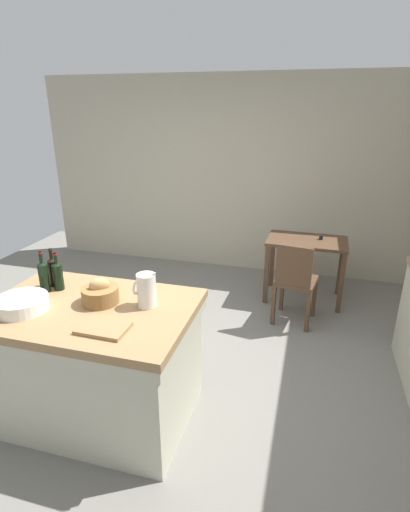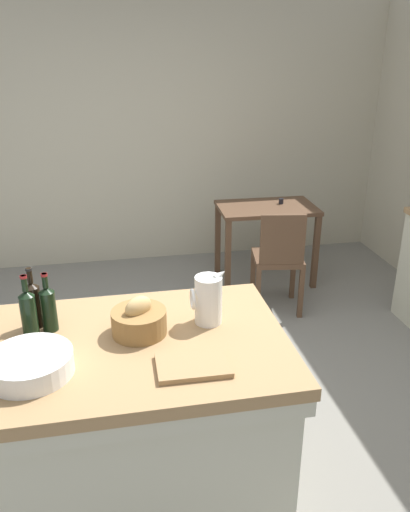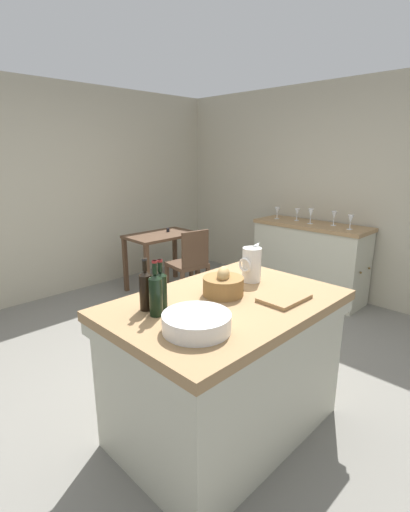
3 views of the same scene
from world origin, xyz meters
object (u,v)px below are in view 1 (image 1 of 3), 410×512
island_table (95,358)px  wooden_chair (295,280)px  writing_desk (306,250)px  cutting_board (103,328)px  wine_bottle_dark (58,275)px  wine_bottle_amber (53,271)px  bread_basket (100,294)px  pitcher (146,290)px  wine_bottle_green (44,276)px  wash_bowl (22,304)px

island_table → wooden_chair: (1.31, 1.75, 0.01)m
writing_desk → wooden_chair: (-0.08, -0.63, -0.13)m
cutting_board → wine_bottle_dark: (-0.60, 0.43, 0.10)m
writing_desk → wine_bottle_amber: wine_bottle_amber is taller
island_table → wine_bottle_dark: wine_bottle_dark is taller
bread_basket → wine_bottle_dark: (-0.41, 0.11, 0.05)m
pitcher → bread_basket: pitcher is taller
cutting_board → wine_bottle_green: 0.78m
wooden_chair → wine_bottle_dark: bearing=-136.8°
island_table → wine_bottle_green: bearing=163.8°
writing_desk → wooden_chair: wooden_chair is taller
wine_bottle_amber → wash_bowl: bearing=-87.1°
writing_desk → bread_basket: bearing=-120.2°
writing_desk → cutting_board: bearing=-113.6°
island_table → wine_bottle_green: 0.71m
wine_bottle_amber → pitcher: bearing=-8.1°
bread_basket → cutting_board: size_ratio=0.84×
island_table → bread_basket: size_ratio=5.63×
wooden_chair → wash_bowl: wash_bowl is taller
wine_bottle_green → writing_desk: bearing=50.9°
writing_desk → wine_bottle_amber: (-1.82, -2.15, 0.40)m
wine_bottle_dark → wine_bottle_amber: size_ratio=0.96×
pitcher → wine_bottle_amber: wine_bottle_amber is taller
wine_bottle_dark → pitcher: bearing=-5.4°
writing_desk → wine_bottle_amber: 2.85m
island_table → bread_basket: (0.05, 0.07, 0.49)m
wash_bowl → wine_bottle_dark: size_ratio=1.20×
wash_bowl → wine_bottle_green: bearing=95.7°
island_table → pitcher: size_ratio=5.13×
wash_bowl → wine_bottle_green: size_ratio=1.11×
wine_bottle_dark → writing_desk: bearing=51.5°
wooden_chair → pitcher: 1.96m
island_table → writing_desk: island_table is taller
wooden_chair → pitcher: size_ratio=3.27×
writing_desk → pitcher: pitcher is taller
cutting_board → wooden_chair: bearing=61.9°
wine_bottle_dark → wine_bottle_amber: bearing=147.1°
writing_desk → wine_bottle_dark: 2.84m
writing_desk → wine_bottle_dark: size_ratio=3.18×
wine_bottle_dark → wooden_chair: bearing=43.2°
writing_desk → wash_bowl: (-1.80, -2.54, 0.33)m
writing_desk → wine_bottle_amber: size_ratio=3.04×
cutting_board → pitcher: bearing=69.4°
pitcher → wine_bottle_amber: 0.81m
wine_bottle_dark → wine_bottle_green: bearing=-144.6°
wooden_chair → wine_bottle_amber: wine_bottle_amber is taller
cutting_board → wash_bowl: bearing=172.7°
island_table → wine_bottle_dark: 0.67m
pitcher → wine_bottle_green: size_ratio=0.90×
bread_basket → cutting_board: 0.38m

